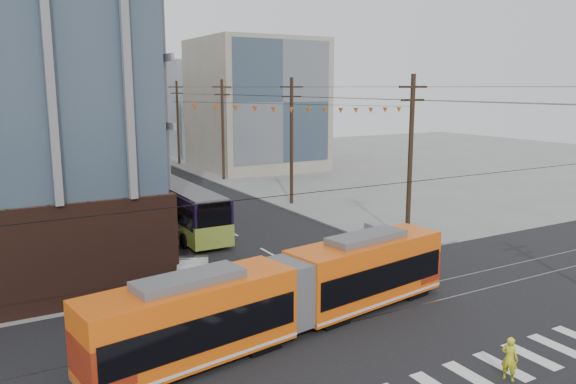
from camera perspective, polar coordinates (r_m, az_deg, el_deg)
name	(u,v)px	position (r m, az deg, el deg)	size (l,w,h in m)	color
ground	(429,340)	(24.43, 14.16, -14.37)	(160.00, 160.00, 0.00)	slate
bg_bldg_ne_near	(256,105)	(71.22, -3.31, 8.84)	(14.00, 14.00, 16.00)	gray
bg_bldg_ne_far	(211,108)	(90.32, -7.86, 8.49)	(16.00, 16.00, 14.00)	#8C99A5
utility_pole_far	(178,123)	(75.86, -11.13, 6.87)	(0.30, 0.30, 11.00)	black
streetcar	(289,294)	(23.83, 0.08, -10.30)	(17.46, 2.45, 3.36)	#EA590D
city_bus	(182,209)	(40.46, -10.69, -1.66)	(2.62, 12.08, 3.42)	black
parked_car_silver	(193,269)	(30.23, -9.58, -7.74)	(1.58, 4.52, 1.49)	#9C9D9D
parked_car_white	(149,234)	(38.06, -13.89, -4.19)	(1.86, 4.58, 1.33)	silver
parked_car_grey	(150,222)	(41.28, -13.80, -3.02)	(2.24, 4.87, 1.35)	slate
pedestrian	(510,359)	(21.96, 21.58, -15.47)	(0.59, 0.39, 1.61)	yellow
jersey_barrier	(382,233)	(38.93, 9.50, -4.15)	(0.83, 3.68, 0.74)	slate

